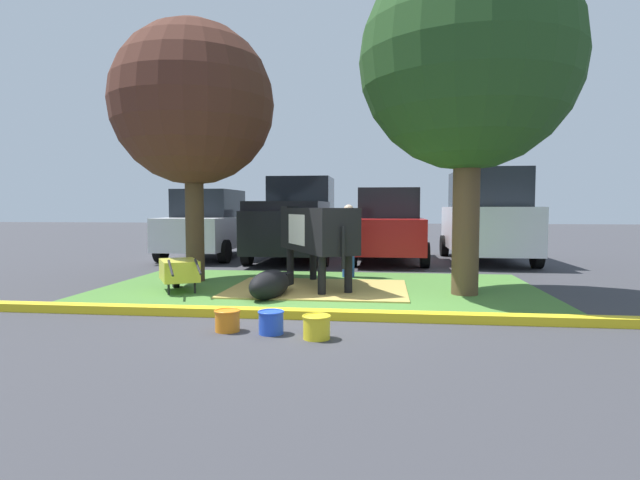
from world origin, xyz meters
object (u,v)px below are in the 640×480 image
at_px(person_handler, 348,239).
at_px(bucket_yellow, 317,326).
at_px(shade_tree_left, 193,105).
at_px(sedan_red, 388,226).
at_px(calf_lying, 270,285).
at_px(hatchback_white, 210,225).
at_px(suv_black, 486,216).
at_px(shade_tree_right, 469,62).
at_px(bucket_orange, 227,320).
at_px(bucket_blue, 271,322).
at_px(wheelbarrow, 179,271).
at_px(pickup_truck_black, 297,221).
at_px(cow_holstein, 315,230).

bearing_deg(person_handler, bucket_yellow, -90.31).
distance_m(shade_tree_left, sedan_red, 6.44).
relative_size(calf_lying, bucket_yellow, 3.98).
xyz_separation_m(hatchback_white, suv_black, (7.97, -0.10, 0.29)).
bearing_deg(shade_tree_right, hatchback_white, 138.45).
bearing_deg(bucket_orange, person_handler, 76.71).
relative_size(shade_tree_left, suv_black, 1.13).
bearing_deg(shade_tree_right, bucket_blue, -132.04).
relative_size(shade_tree_left, wheelbarrow, 3.39).
bearing_deg(bucket_blue, person_handler, 83.11).
bearing_deg(pickup_truck_black, person_handler, -65.44).
relative_size(wheelbarrow, suv_black, 0.33).
distance_m(calf_lying, bucket_blue, 2.34).
relative_size(shade_tree_left, pickup_truck_black, 0.96).
relative_size(cow_holstein, calf_lying, 2.18).
bearing_deg(person_handler, shade_tree_left, -162.40).
bearing_deg(suv_black, pickup_truck_black, 179.05).
distance_m(cow_holstein, bucket_blue, 3.66).
height_order(bucket_orange, hatchback_white, hatchback_white).
relative_size(wheelbarrow, sedan_red, 0.35).
distance_m(wheelbarrow, pickup_truck_black, 6.21).
relative_size(sedan_red, suv_black, 0.96).
distance_m(calf_lying, wheelbarrow, 1.82).
bearing_deg(person_handler, shade_tree_right, -42.26).
bearing_deg(pickup_truck_black, shade_tree_left, -104.98).
relative_size(hatchback_white, suv_black, 0.96).
relative_size(wheelbarrow, hatchback_white, 0.35).
distance_m(pickup_truck_black, sedan_red, 2.66).
bearing_deg(hatchback_white, person_handler, -41.20).
bearing_deg(sedan_red, wheelbarrow, -123.33).
height_order(wheelbarrow, pickup_truck_black, pickup_truck_black).
height_order(calf_lying, person_handler, person_handler).
relative_size(pickup_truck_black, sedan_red, 1.23).
height_order(wheelbarrow, hatchback_white, hatchback_white).
height_order(bucket_yellow, hatchback_white, hatchback_white).
distance_m(shade_tree_left, bucket_blue, 5.79).
relative_size(shade_tree_right, pickup_truck_black, 1.07).
relative_size(hatchback_white, sedan_red, 1.00).
distance_m(bucket_orange, pickup_truck_black, 8.81).
relative_size(shade_tree_right, sedan_red, 1.32).
bearing_deg(bucket_yellow, suv_black, 67.91).
height_order(shade_tree_right, person_handler, shade_tree_right).
xyz_separation_m(shade_tree_left, shade_tree_right, (5.17, -0.97, 0.39)).
distance_m(bucket_orange, bucket_yellow, 1.15).
bearing_deg(wheelbarrow, shade_tree_right, 3.35).
xyz_separation_m(bucket_yellow, pickup_truck_black, (-1.73, 8.96, 0.97)).
bearing_deg(suv_black, hatchback_white, 179.29).
bearing_deg(sedan_red, suv_black, 6.05).
bearing_deg(hatchback_white, wheelbarrow, -75.85).
height_order(shade_tree_left, bucket_yellow, shade_tree_left).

